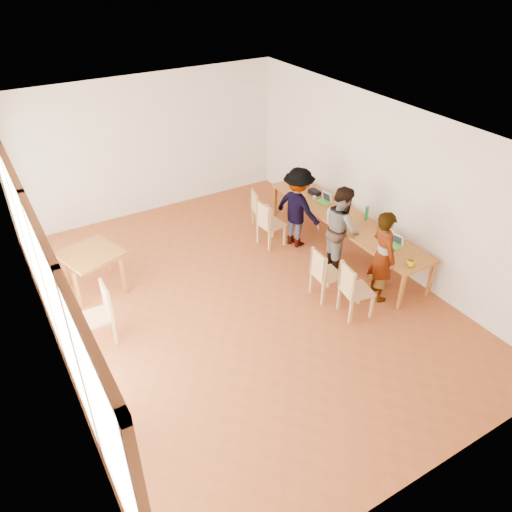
{
  "coord_description": "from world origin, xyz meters",
  "views": [
    {
      "loc": [
        -3.29,
        -6.0,
        5.36
      ],
      "look_at": [
        0.06,
        -0.39,
        1.1
      ],
      "focal_mm": 35.0,
      "sensor_mm": 36.0,
      "label": 1
    }
  ],
  "objects": [
    {
      "name": "yellow_mug",
      "position": [
        2.36,
        -1.49,
        0.81
      ],
      "size": [
        0.16,
        0.16,
        0.11
      ],
      "primitive_type": "imported",
      "rotation": [
        0.0,
        0.0,
        -0.16
      ],
      "color": "gold",
      "rests_on": "communal_table"
    },
    {
      "name": "person_mid",
      "position": [
        2.09,
        -0.01,
        0.82
      ],
      "size": [
        0.84,
        0.95,
        1.64
      ],
      "primitive_type": "imported",
      "rotation": [
        0.0,
        0.0,
        1.25
      ],
      "color": "gray",
      "rests_on": "ground"
    },
    {
      "name": "ground",
      "position": [
        0.0,
        0.0,
        0.0
      ],
      "size": [
        8.0,
        8.0,
        0.0
      ],
      "primitive_type": "plane",
      "color": "#A44E27",
      "rests_on": "ground"
    },
    {
      "name": "laptop_mid",
      "position": [
        2.64,
        -0.62,
        0.8
      ],
      "size": [
        0.22,
        0.25,
        0.18
      ],
      "rotation": [
        0.0,
        0.0,
        0.19
      ],
      "color": "#52D23F",
      "rests_on": "communal_table"
    },
    {
      "name": "green_bottle",
      "position": [
        2.78,
        0.09,
        0.89
      ],
      "size": [
        0.07,
        0.07,
        0.28
      ],
      "primitive_type": "cylinder",
      "color": "#1C7844",
      "rests_on": "communal_table"
    },
    {
      "name": "laptop_near",
      "position": [
        2.61,
        -0.88,
        0.81
      ],
      "size": [
        0.25,
        0.28,
        0.2
      ],
      "rotation": [
        0.0,
        0.0,
        0.2
      ],
      "color": "#52D23F",
      "rests_on": "communal_table"
    },
    {
      "name": "wall_right",
      "position": [
        3.0,
        0.0,
        1.5
      ],
      "size": [
        0.1,
        8.0,
        3.0
      ],
      "primitive_type": "cube",
      "color": "white",
      "rests_on": "ground"
    },
    {
      "name": "condiment_cup",
      "position": [
        2.47,
        1.31,
        0.78
      ],
      "size": [
        0.08,
        0.08,
        0.06
      ],
      "primitive_type": "cylinder",
      "color": "white",
      "rests_on": "communal_table"
    },
    {
      "name": "person_far",
      "position": [
        1.87,
        1.05,
        0.82
      ],
      "size": [
        0.88,
        1.19,
        1.65
      ],
      "primitive_type": "imported",
      "rotation": [
        0.0,
        0.0,
        1.85
      ],
      "color": "gray",
      "rests_on": "ground"
    },
    {
      "name": "chair_near",
      "position": [
        1.33,
        -1.26,
        0.6
      ],
      "size": [
        0.53,
        0.53,
        0.52
      ],
      "rotation": [
        0.0,
        0.0,
        -0.18
      ],
      "color": "tan",
      "rests_on": "ground"
    },
    {
      "name": "chair_empty",
      "position": [
        1.56,
        2.04,
        0.51
      ],
      "size": [
        0.47,
        0.47,
        0.45
      ],
      "rotation": [
        0.0,
        0.0,
        -0.25
      ],
      "color": "tan",
      "rests_on": "ground"
    },
    {
      "name": "chair_spare",
      "position": [
        -2.3,
        0.22,
        0.61
      ],
      "size": [
        0.47,
        0.47,
        0.53
      ],
      "rotation": [
        0.0,
        0.0,
        3.12
      ],
      "color": "tan",
      "rests_on": "ground"
    },
    {
      "name": "laptop_far",
      "position": [
        2.57,
        1.08,
        0.81
      ],
      "size": [
        0.25,
        0.28,
        0.21
      ],
      "rotation": [
        0.0,
        0.0,
        0.14
      ],
      "color": "#52D23F",
      "rests_on": "communal_table"
    },
    {
      "name": "chair_far",
      "position": [
        1.32,
        1.3,
        0.59
      ],
      "size": [
        0.49,
        0.49,
        0.51
      ],
      "rotation": [
        0.0,
        0.0,
        0.09
      ],
      "color": "tan",
      "rests_on": "ground"
    },
    {
      "name": "window_wall",
      "position": [
        -2.96,
        0.0,
        1.5
      ],
      "size": [
        0.1,
        8.0,
        3.0
      ],
      "primitive_type": "cube",
      "color": "white",
      "rests_on": "ground"
    },
    {
      "name": "chair_mid",
      "position": [
        1.22,
        -0.64,
        0.58
      ],
      "size": [
        0.47,
        0.47,
        0.5
      ],
      "rotation": [
        0.0,
        0.0,
        -0.07
      ],
      "color": "tan",
      "rests_on": "ground"
    },
    {
      "name": "side_table",
      "position": [
        -2.05,
        1.62,
        0.67
      ],
      "size": [
        0.9,
        0.9,
        0.75
      ],
      "rotation": [
        0.0,
        0.0,
        0.29
      ],
      "color": "#AC6326",
      "rests_on": "ground"
    },
    {
      "name": "black_pouch",
      "position": [
        2.6,
        1.48,
        0.8
      ],
      "size": [
        0.16,
        0.26,
        0.09
      ],
      "primitive_type": "cube",
      "color": "black",
      "rests_on": "communal_table"
    },
    {
      "name": "wall_front",
      "position": [
        0.0,
        -4.0,
        1.5
      ],
      "size": [
        6.0,
        0.1,
        3.0
      ],
      "primitive_type": "cube",
      "color": "white",
      "rests_on": "ground"
    },
    {
      "name": "ceiling",
      "position": [
        0.0,
        0.0,
        3.02
      ],
      "size": [
        6.0,
        8.0,
        0.04
      ],
      "primitive_type": "cube",
      "color": "white",
      "rests_on": "wall_back"
    },
    {
      "name": "communal_table",
      "position": [
        2.5,
        0.37,
        0.7
      ],
      "size": [
        0.8,
        4.0,
        0.75
      ],
      "color": "#AC6326",
      "rests_on": "ground"
    },
    {
      "name": "clear_glass",
      "position": [
        2.51,
        2.05,
        0.8
      ],
      "size": [
        0.07,
        0.07,
        0.09
      ],
      "primitive_type": "cylinder",
      "color": "silver",
      "rests_on": "communal_table"
    },
    {
      "name": "pink_phone",
      "position": [
        2.76,
        1.76,
        0.76
      ],
      "size": [
        0.05,
        0.1,
        0.01
      ],
      "primitive_type": "cube",
      "color": "#C73550",
      "rests_on": "communal_table"
    },
    {
      "name": "person_near",
      "position": [
        2.09,
        -1.11,
        0.82
      ],
      "size": [
        0.52,
        0.67,
        1.65
      ],
      "primitive_type": "imported",
      "rotation": [
        0.0,
        0.0,
        1.35
      ],
      "color": "gray",
      "rests_on": "ground"
    },
    {
      "name": "wall_back",
      "position": [
        0.0,
        4.0,
        1.5
      ],
      "size": [
        6.0,
        0.1,
        3.0
      ],
      "primitive_type": "cube",
      "color": "white",
      "rests_on": "ground"
    }
  ]
}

